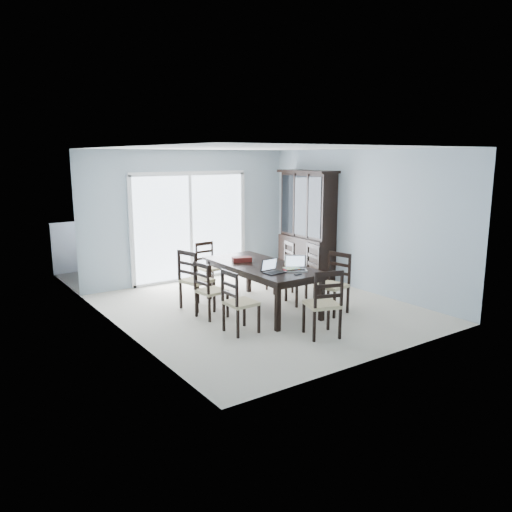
% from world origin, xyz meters
% --- Properties ---
extents(floor, '(5.00, 5.00, 0.00)m').
position_xyz_m(floor, '(0.00, 0.00, 0.00)').
color(floor, beige).
rests_on(floor, ground).
extents(ceiling, '(5.00, 5.00, 0.00)m').
position_xyz_m(ceiling, '(0.00, 0.00, 2.60)').
color(ceiling, white).
rests_on(ceiling, back_wall).
extents(back_wall, '(4.50, 0.02, 2.60)m').
position_xyz_m(back_wall, '(0.00, 2.50, 1.30)').
color(back_wall, '#99ABB7').
rests_on(back_wall, floor).
extents(wall_left, '(0.02, 5.00, 2.60)m').
position_xyz_m(wall_left, '(-2.25, 0.00, 1.30)').
color(wall_left, '#99ABB7').
rests_on(wall_left, floor).
extents(wall_right, '(0.02, 5.00, 2.60)m').
position_xyz_m(wall_right, '(2.25, 0.00, 1.30)').
color(wall_right, '#99ABB7').
rests_on(wall_right, floor).
extents(balcony, '(4.50, 2.00, 0.10)m').
position_xyz_m(balcony, '(0.00, 3.50, -0.05)').
color(balcony, gray).
rests_on(balcony, ground).
extents(railing, '(4.50, 0.06, 1.10)m').
position_xyz_m(railing, '(0.00, 4.50, 0.55)').
color(railing, '#99999E').
rests_on(railing, balcony).
extents(dining_table, '(1.00, 2.20, 0.75)m').
position_xyz_m(dining_table, '(0.00, 0.00, 0.67)').
color(dining_table, black).
rests_on(dining_table, floor).
extents(china_hutch, '(0.50, 1.38, 2.20)m').
position_xyz_m(china_hutch, '(2.02, 1.25, 1.07)').
color(china_hutch, black).
rests_on(china_hutch, floor).
extents(sliding_door, '(2.52, 0.05, 2.18)m').
position_xyz_m(sliding_door, '(0.00, 2.48, 1.09)').
color(sliding_door, silver).
rests_on(sliding_door, floor).
extents(chair_left_near, '(0.42, 0.41, 1.06)m').
position_xyz_m(chair_left_near, '(-0.96, -0.74, 0.56)').
color(chair_left_near, black).
rests_on(chair_left_near, floor).
extents(chair_left_mid, '(0.44, 0.43, 1.03)m').
position_xyz_m(chair_left_mid, '(-0.97, 0.09, 0.54)').
color(chair_left_mid, black).
rests_on(chair_left_mid, floor).
extents(chair_left_far, '(0.54, 0.53, 1.15)m').
position_xyz_m(chair_left_far, '(-0.93, 0.62, 0.61)').
color(chair_left_far, black).
rests_on(chair_left_far, floor).
extents(chair_right_near, '(0.51, 0.50, 1.11)m').
position_xyz_m(chair_right_near, '(0.89, -0.79, 0.59)').
color(chair_right_near, black).
rests_on(chair_right_near, floor).
extents(chair_right_mid, '(0.53, 0.52, 1.17)m').
position_xyz_m(chair_right_mid, '(0.86, -0.13, 0.62)').
color(chair_right_mid, black).
rests_on(chair_right_mid, floor).
extents(chair_right_far, '(0.50, 0.49, 1.07)m').
position_xyz_m(chair_right_far, '(1.00, 0.68, 0.57)').
color(chair_right_far, black).
rests_on(chair_right_far, floor).
extents(chair_end_near, '(0.54, 0.55, 1.13)m').
position_xyz_m(chair_end_near, '(-0.06, -1.59, 0.60)').
color(chair_end_near, black).
rests_on(chair_end_near, floor).
extents(chair_end_far, '(0.41, 0.42, 1.03)m').
position_xyz_m(chair_end_far, '(-0.11, 1.61, 0.54)').
color(chair_end_far, black).
rests_on(chair_end_far, floor).
extents(laptop_dark, '(0.32, 0.23, 0.21)m').
position_xyz_m(laptop_dark, '(-0.19, -0.60, 0.80)').
color(laptop_dark, black).
rests_on(laptop_dark, dining_table).
extents(laptop_silver, '(0.40, 0.37, 0.23)m').
position_xyz_m(laptop_silver, '(0.18, -0.67, 0.81)').
color(laptop_silver, '#B4B5B7').
rests_on(laptop_silver, dining_table).
extents(book_stack, '(0.28, 0.23, 0.04)m').
position_xyz_m(book_stack, '(0.14, -0.61, 0.77)').
color(book_stack, maroon).
rests_on(book_stack, dining_table).
extents(cell_phone, '(0.12, 0.06, 0.01)m').
position_xyz_m(cell_phone, '(0.04, -0.88, 0.76)').
color(cell_phone, black).
rests_on(cell_phone, dining_table).
extents(game_box, '(0.35, 0.26, 0.08)m').
position_xyz_m(game_box, '(-0.14, 0.37, 0.79)').
color(game_box, '#4F150F').
rests_on(game_box, dining_table).
extents(hot_tub, '(1.80, 1.64, 0.85)m').
position_xyz_m(hot_tub, '(-0.24, 3.66, 0.43)').
color(hot_tub, brown).
rests_on(hot_tub, balcony).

